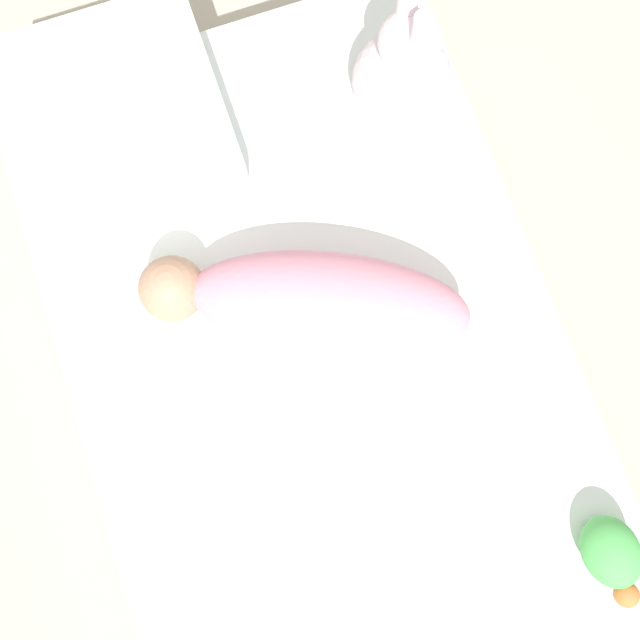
{
  "coord_description": "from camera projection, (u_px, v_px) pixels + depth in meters",
  "views": [
    {
      "loc": [
        0.21,
        -0.06,
        1.44
      ],
      "look_at": [
        -0.02,
        0.02,
        0.24
      ],
      "focal_mm": 42.0,
      "sensor_mm": 36.0,
      "label": 1
    }
  ],
  "objects": [
    {
      "name": "ground_plane",
      "position": [
        312.0,
        355.0,
        1.45
      ],
      "size": [
        12.0,
        12.0,
        0.0
      ],
      "primitive_type": "plane",
      "color": "#B2A893"
    },
    {
      "name": "bed_mattress",
      "position": [
        312.0,
        348.0,
        1.36
      ],
      "size": [
        1.23,
        0.83,
        0.19
      ],
      "color": "white",
      "rests_on": "ground_plane"
    },
    {
      "name": "swaddled_baby",
      "position": [
        313.0,
        302.0,
        1.21
      ],
      "size": [
        0.35,
        0.53,
        0.14
      ],
      "rotation": [
        0.0,
        0.0,
        4.27
      ],
      "color": "pink",
      "rests_on": "bed_mattress"
    },
    {
      "name": "pillow",
      "position": [
        113.0,
        113.0,
        1.31
      ],
      "size": [
        0.37,
        0.38,
        0.07
      ],
      "color": "white",
      "rests_on": "bed_mattress"
    },
    {
      "name": "bunny_plush",
      "position": [
        403.0,
        73.0,
        1.25
      ],
      "size": [
        0.17,
        0.17,
        0.3
      ],
      "color": "silver",
      "rests_on": "bed_mattress"
    },
    {
      "name": "turtle_plush",
      "position": [
        612.0,
        555.0,
        1.16
      ],
      "size": [
        0.14,
        0.09,
        0.08
      ],
      "color": "#51B756",
      "rests_on": "bed_mattress"
    }
  ]
}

